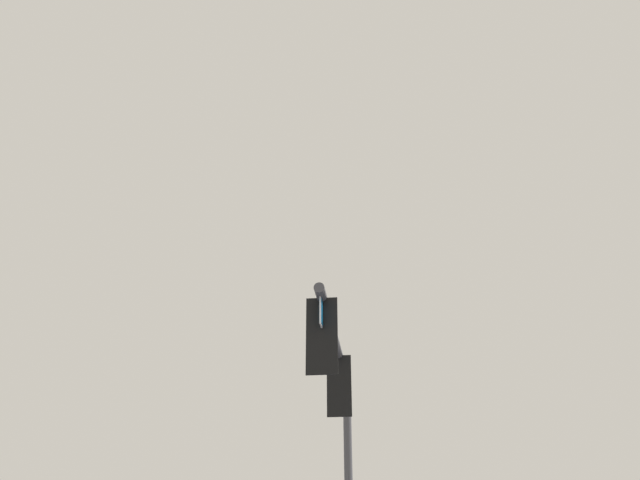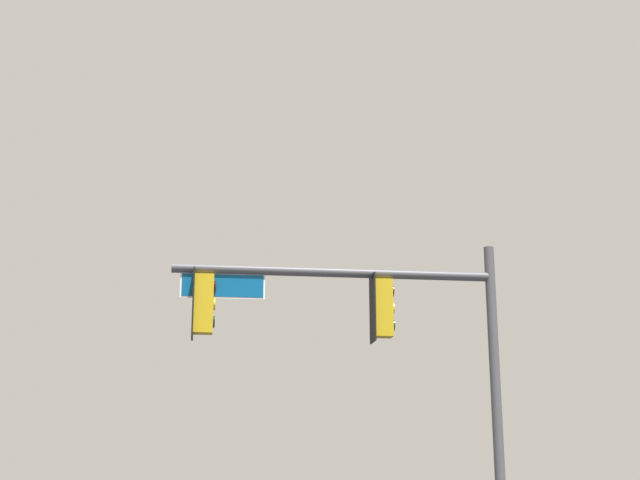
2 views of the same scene
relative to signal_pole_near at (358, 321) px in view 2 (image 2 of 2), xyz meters
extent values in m
cylinder|color=#47474C|center=(-2.61, 0.24, -1.32)|extent=(0.20, 0.20, 5.70)
cylinder|color=#47474C|center=(0.44, -0.04, 0.93)|extent=(6.13, 0.73, 0.18)
cube|color=black|center=(-0.28, 0.03, 0.26)|extent=(0.08, 0.52, 1.30)
cube|color=#B79314|center=(-0.47, 0.04, 0.26)|extent=(0.39, 0.35, 1.10)
cylinder|color=#B79314|center=(-0.47, 0.04, 0.87)|extent=(0.04, 0.04, 0.12)
cylinder|color=#340503|center=(-0.67, 0.06, 0.59)|extent=(0.05, 0.22, 0.22)
cylinder|color=yellow|center=(-0.67, 0.06, 0.26)|extent=(0.05, 0.22, 0.22)
cylinder|color=black|center=(-0.67, 0.06, -0.07)|extent=(0.05, 0.22, 0.22)
cube|color=black|center=(3.08, -0.28, 0.26)|extent=(0.08, 0.52, 1.30)
cube|color=#B79314|center=(2.89, -0.26, 0.26)|extent=(0.39, 0.35, 1.10)
cylinder|color=#B79314|center=(2.89, -0.26, 0.87)|extent=(0.04, 0.04, 0.12)
cylinder|color=#340503|center=(2.69, -0.24, 0.59)|extent=(0.05, 0.22, 0.22)
cylinder|color=yellow|center=(2.69, -0.24, 0.26)|extent=(0.05, 0.22, 0.22)
cylinder|color=black|center=(2.69, -0.24, -0.07)|extent=(0.05, 0.22, 0.22)
cube|color=#0A4C7F|center=(2.55, -0.23, 0.62)|extent=(1.52, 0.18, 0.43)
cube|color=white|center=(2.55, -0.23, 0.62)|extent=(1.57, 0.17, 0.49)
camera|label=1|loc=(12.83, -0.11, -2.94)|focal=35.00mm
camera|label=2|loc=(4.33, 16.06, -2.83)|focal=50.00mm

